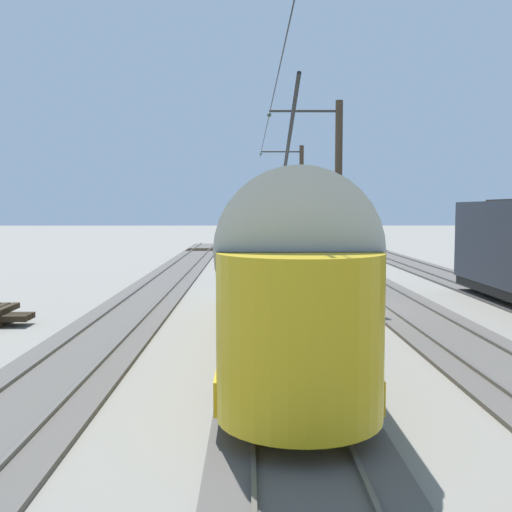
# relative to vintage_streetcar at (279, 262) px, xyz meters

# --- Properties ---
(ground_plane) EXTENTS (220.00, 220.00, 0.00)m
(ground_plane) POSITION_rel_vintage_streetcar_xyz_m (-2.45, -5.68, -2.25)
(ground_plane) COLOR gray
(track_adjacent_siding) EXTENTS (2.80, 80.00, 0.18)m
(track_adjacent_siding) POSITION_rel_vintage_streetcar_xyz_m (-4.89, -5.99, -2.20)
(track_adjacent_siding) COLOR #56514C
(track_adjacent_siding) RESTS_ON ground
(track_third_siding) EXTENTS (2.80, 80.00, 0.18)m
(track_third_siding) POSITION_rel_vintage_streetcar_xyz_m (0.00, -5.99, -2.20)
(track_third_siding) COLOR #56514C
(track_third_siding) RESTS_ON ground
(track_outer_siding) EXTENTS (2.80, 80.00, 0.18)m
(track_outer_siding) POSITION_rel_vintage_streetcar_xyz_m (4.89, -5.99, -2.20)
(track_outer_siding) COLOR #56514C
(track_outer_siding) RESTS_ON ground
(vintage_streetcar) EXTENTS (2.65, 15.53, 5.58)m
(vintage_streetcar) POSITION_rel_vintage_streetcar_xyz_m (0.00, 0.00, 0.00)
(vintage_streetcar) COLOR gold
(vintage_streetcar) RESTS_ON ground
(catenary_pole_foreground) EXTENTS (2.87, 0.28, 7.72)m
(catenary_pole_foreground) POSITION_rel_vintage_streetcar_xyz_m (-2.58, -23.40, 1.78)
(catenary_pole_foreground) COLOR #423323
(catenary_pole_foreground) RESTS_ON ground
(catenary_pole_mid_near) EXTENTS (2.87, 0.28, 7.72)m
(catenary_pole_mid_near) POSITION_rel_vintage_streetcar_xyz_m (-2.58, -7.38, 1.78)
(catenary_pole_mid_near) COLOR #423323
(catenary_pole_mid_near) RESTS_ON ground
(overhead_wire_run) EXTENTS (2.66, 36.05, 0.18)m
(overhead_wire_run) POSITION_rel_vintage_streetcar_xyz_m (-0.06, -8.10, 4.93)
(overhead_wire_run) COLOR black
(overhead_wire_run) RESTS_ON ground
(switch_stand) EXTENTS (0.50, 0.30, 1.24)m
(switch_stand) POSITION_rel_vintage_streetcar_xyz_m (-11.20, -15.41, -1.55)
(switch_stand) COLOR black
(switch_stand) RESTS_ON ground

